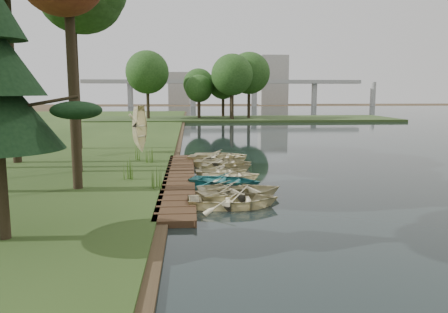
{
  "coord_description": "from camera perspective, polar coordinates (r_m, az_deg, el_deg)",
  "views": [
    {
      "loc": [
        -0.99,
        -22.73,
        4.75
      ],
      "look_at": [
        0.78,
        0.13,
        1.35
      ],
      "focal_mm": 35.0,
      "sensor_mm": 36.0,
      "label": 1
    }
  ],
  "objects": [
    {
      "name": "reeds_3",
      "position": [
        29.22,
        -11.02,
        0.61
      ],
      "size": [
        0.6,
        0.6,
        1.09
      ],
      "primitive_type": "cone",
      "color": "#3F661E",
      "rests_on": "bank"
    },
    {
      "name": "rowboat_0",
      "position": [
        18.0,
        1.25,
        -5.42
      ],
      "size": [
        3.78,
        2.71,
        0.78
      ],
      "primitive_type": "imported",
      "rotation": [
        0.0,
        0.0,
        1.58
      ],
      "color": "beige",
      "rests_on": "water"
    },
    {
      "name": "reeds_1",
      "position": [
        22.95,
        -12.36,
        -1.51
      ],
      "size": [
        0.6,
        0.6,
        1.13
      ],
      "primitive_type": "cone",
      "color": "#3F661E",
      "rests_on": "bank"
    },
    {
      "name": "boardwalk",
      "position": [
        23.2,
        -5.85,
        -3.04
      ],
      "size": [
        1.6,
        16.0,
        0.3
      ],
      "primitive_type": "cube",
      "color": "#3C2817",
      "rests_on": "ground"
    },
    {
      "name": "rowboat_3",
      "position": [
        21.73,
        0.13,
        -3.04
      ],
      "size": [
        4.28,
        3.69,
        0.74
      ],
      "primitive_type": "imported",
      "rotation": [
        0.0,
        0.0,
        1.2
      ],
      "color": "teal",
      "rests_on": "water"
    },
    {
      "name": "building_b",
      "position": [
        167.79,
        -5.88,
        8.83
      ],
      "size": [
        8.0,
        8.0,
        12.0
      ],
      "primitive_type": "cube",
      "color": "#A5A5A0",
      "rests_on": "ground"
    },
    {
      "name": "rowboat_6",
      "position": [
        26.56,
        0.34,
        -1.04
      ],
      "size": [
        3.12,
        2.23,
        0.64
      ],
      "primitive_type": "imported",
      "rotation": [
        0.0,
        0.0,
        1.57
      ],
      "color": "beige",
      "rests_on": "water"
    },
    {
      "name": "reeds_0",
      "position": [
        20.59,
        -8.84,
        -2.71
      ],
      "size": [
        0.6,
        0.6,
        1.01
      ],
      "primitive_type": "cone",
      "color": "#3F661E",
      "rests_on": "bank"
    },
    {
      "name": "rowboat_5",
      "position": [
        24.74,
        -0.32,
        -1.78
      ],
      "size": [
        3.08,
        2.27,
        0.62
      ],
      "primitive_type": "imported",
      "rotation": [
        0.0,
        0.0,
        1.62
      ],
      "color": "beige",
      "rests_on": "water"
    },
    {
      "name": "ground",
      "position": [
        23.25,
        -1.9,
        -3.35
      ],
      "size": [
        300.0,
        300.0,
        0.0
      ],
      "primitive_type": "plane",
      "color": "#3D2F1D"
    },
    {
      "name": "rowboat_1",
      "position": [
        19.3,
        2.3,
        -4.41
      ],
      "size": [
        4.63,
        3.92,
        0.82
      ],
      "primitive_type": "imported",
      "rotation": [
        0.0,
        0.0,
        1.9
      ],
      "color": "beige",
      "rests_on": "water"
    },
    {
      "name": "far_trees",
      "position": [
        72.97,
        0.01,
        9.76
      ],
      "size": [
        45.6,
        5.6,
        8.8
      ],
      "color": "black",
      "rests_on": "peninsula"
    },
    {
      "name": "bridge",
      "position": [
        143.37,
        0.9,
        9.38
      ],
      "size": [
        95.9,
        4.0,
        8.6
      ],
      "color": "#A5A5A0",
      "rests_on": "ground"
    },
    {
      "name": "stored_rowboat",
      "position": [
        33.01,
        -10.77,
        1.17
      ],
      "size": [
        4.13,
        3.6,
        0.72
      ],
      "primitive_type": "imported",
      "rotation": [
        3.14,
        0.0,
        1.18
      ],
      "color": "beige",
      "rests_on": "bank"
    },
    {
      "name": "rowboat_8",
      "position": [
        29.23,
        -0.87,
        0.01
      ],
      "size": [
        4.53,
        3.7,
        0.82
      ],
      "primitive_type": "imported",
      "rotation": [
        0.0,
        0.0,
        1.33
      ],
      "color": "beige",
      "rests_on": "water"
    },
    {
      "name": "rowboat_7",
      "position": [
        27.42,
        -0.14,
        -0.63
      ],
      "size": [
        4.16,
        3.41,
        0.75
      ],
      "primitive_type": "imported",
      "rotation": [
        0.0,
        0.0,
        1.32
      ],
      "color": "beige",
      "rests_on": "water"
    },
    {
      "name": "rowboat_9",
      "position": [
        30.31,
        -0.48,
        0.27
      ],
      "size": [
        4.17,
        3.32,
        0.77
      ],
      "primitive_type": "imported",
      "rotation": [
        0.0,
        0.0,
        1.38
      ],
      "color": "beige",
      "rests_on": "water"
    },
    {
      "name": "peninsula",
      "position": [
        73.43,
        2.62,
        4.91
      ],
      "size": [
        50.0,
        14.0,
        0.45
      ],
      "primitive_type": "cube",
      "color": "#2F431E",
      "rests_on": "ground"
    },
    {
      "name": "rowboat_4",
      "position": [
        23.38,
        0.9,
        -2.35
      ],
      "size": [
        3.14,
        2.26,
        0.65
      ],
      "primitive_type": "imported",
      "rotation": [
        0.0,
        0.0,
        1.56
      ],
      "color": "beige",
      "rests_on": "water"
    },
    {
      "name": "building_a",
      "position": [
        165.71,
        6.44,
        9.87
      ],
      "size": [
        10.0,
        8.0,
        18.0
      ],
      "primitive_type": "cube",
      "color": "#A5A5A0",
      "rests_on": "ground"
    },
    {
      "name": "rowboat_2",
      "position": [
        20.37,
        0.84,
        -3.96
      ],
      "size": [
        3.31,
        2.5,
        0.65
      ],
      "primitive_type": "imported",
      "rotation": [
        0.0,
        0.0,
        1.66
      ],
      "color": "beige",
      "rests_on": "water"
    },
    {
      "name": "reeds_2",
      "position": [
        28.11,
        -9.79,
        0.27
      ],
      "size": [
        0.6,
        0.6,
        1.03
      ],
      "primitive_type": "cone",
      "color": "#3F661E",
      "rests_on": "bank"
    }
  ]
}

